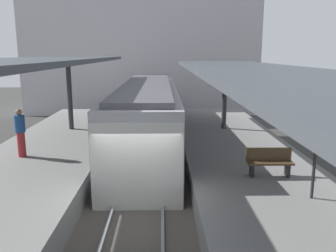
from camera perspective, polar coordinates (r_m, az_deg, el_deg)
ground_plane at (r=10.55m, az=-4.94°, el=-14.72°), size 80.00×80.00×0.00m
platform_left at (r=11.25m, az=-25.08°, el=-11.29°), size 4.40×28.00×1.00m
platform_right at (r=10.76m, az=16.09°, el=-11.67°), size 4.40×28.00×1.00m
track_ballast at (r=10.50m, az=-4.95°, el=-14.23°), size 3.20×28.00×0.20m
rail_near_side at (r=10.50m, az=-9.00°, el=-13.31°), size 0.08×28.00×0.14m
rail_far_side at (r=10.40m, az=-0.90°, el=-13.41°), size 0.08×28.00×0.14m
commuter_train at (r=17.07m, az=-3.38°, el=1.75°), size 2.78×14.58×3.10m
canopy_left at (r=11.72m, az=-23.97°, el=9.25°), size 4.18×21.00×3.51m
canopy_right at (r=11.26m, az=15.07°, el=8.34°), size 4.18×21.00×3.22m
platform_bench at (r=11.18m, az=16.16°, el=-5.51°), size 1.40×0.41×0.86m
platform_sign at (r=9.55m, az=23.06°, el=-1.73°), size 0.90×0.08×2.21m
passenger_near_bench at (r=13.67m, az=-22.90°, el=-0.93°), size 0.36×0.36×1.75m
station_building_backdrop at (r=29.47m, az=-4.19°, el=13.31°), size 18.00×6.00×11.00m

